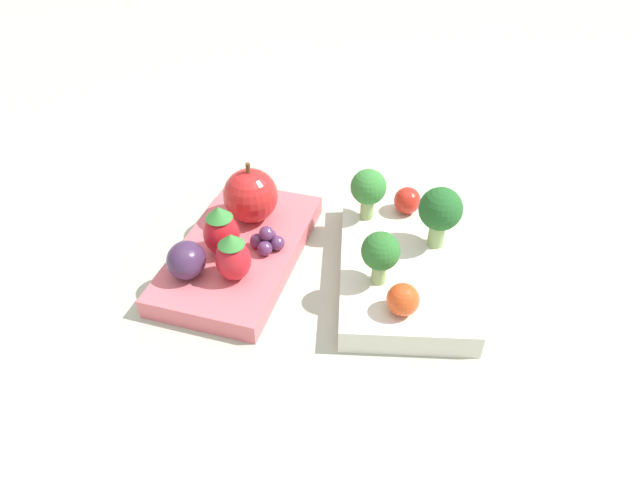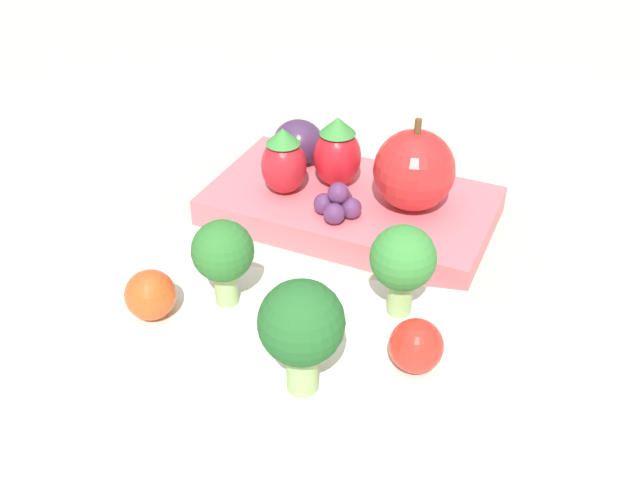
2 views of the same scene
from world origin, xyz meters
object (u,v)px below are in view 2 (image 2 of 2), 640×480
(broccoli_floret_0, at_px, (403,261))
(bento_box_savoury, at_px, (279,355))
(strawberry_0, at_px, (284,162))
(strawberry_1, at_px, (337,153))
(broccoli_floret_2, at_px, (301,326))
(bento_box_fruit, at_px, (351,206))
(cherry_tomato_0, at_px, (150,295))
(cherry_tomato_1, at_px, (416,346))
(plum, at_px, (299,142))
(apple, at_px, (414,170))
(broccoli_floret_1, at_px, (223,254))
(grape_cluster, at_px, (338,203))

(broccoli_floret_0, bearing_deg, bento_box_savoury, 35.83)
(strawberry_0, relative_size, strawberry_1, 0.94)
(broccoli_floret_2, xyz_separation_m, strawberry_1, (0.04, -0.20, -0.02))
(bento_box_fruit, distance_m, cherry_tomato_0, 0.18)
(broccoli_floret_0, distance_m, cherry_tomato_0, 0.14)
(cherry_tomato_1, bearing_deg, strawberry_0, -51.06)
(strawberry_0, distance_m, strawberry_1, 0.04)
(plum, bearing_deg, broccoli_floret_0, 125.30)
(strawberry_0, bearing_deg, plum, -85.69)
(bento_box_savoury, distance_m, apple, 0.16)
(cherry_tomato_1, distance_m, strawberry_0, 0.19)
(broccoli_floret_1, bearing_deg, bento_box_savoury, 150.71)
(broccoli_floret_2, relative_size, strawberry_1, 1.19)
(cherry_tomato_1, bearing_deg, cherry_tomato_0, 0.84)
(cherry_tomato_1, distance_m, plum, 0.23)
(broccoli_floret_2, distance_m, grape_cluster, 0.16)
(broccoli_floret_0, bearing_deg, grape_cluster, -56.42)
(strawberry_1, height_order, grape_cluster, strawberry_1)
(bento_box_savoury, relative_size, plum, 5.54)
(broccoli_floret_1, distance_m, grape_cluster, 0.12)
(grape_cluster, bearing_deg, cherry_tomato_0, 62.40)
(grape_cluster, bearing_deg, cherry_tomato_1, 120.28)
(strawberry_0, relative_size, plum, 1.29)
(bento_box_fruit, relative_size, grape_cluster, 6.16)
(broccoli_floret_1, bearing_deg, strawberry_0, -85.38)
(strawberry_1, bearing_deg, broccoli_floret_2, 100.79)
(bento_box_fruit, xyz_separation_m, cherry_tomato_1, (-0.07, 0.16, 0.03))
(bento_box_savoury, distance_m, strawberry_0, 0.16)
(apple, bearing_deg, broccoli_floret_2, 84.13)
(grape_cluster, bearing_deg, broccoli_floret_2, 99.28)
(cherry_tomato_1, relative_size, plum, 0.72)
(cherry_tomato_0, distance_m, strawberry_0, 0.15)
(plum, bearing_deg, broccoli_floret_2, 108.50)
(bento_box_savoury, distance_m, plum, 0.20)
(grape_cluster, bearing_deg, strawberry_1, -73.39)
(broccoli_floret_1, bearing_deg, strawberry_1, -98.54)
(apple, height_order, strawberry_1, apple)
(bento_box_savoury, xyz_separation_m, cherry_tomato_0, (0.07, 0.00, 0.03))
(strawberry_0, distance_m, plum, 0.04)
(bento_box_fruit, height_order, cherry_tomato_0, cherry_tomato_0)
(bento_box_savoury, bearing_deg, broccoli_floret_1, -29.29)
(bento_box_fruit, height_order, strawberry_1, strawberry_1)
(cherry_tomato_0, distance_m, plum, 0.19)
(broccoli_floret_2, relative_size, apple, 0.96)
(broccoli_floret_0, xyz_separation_m, cherry_tomato_0, (0.13, 0.04, -0.02))
(cherry_tomato_0, xyz_separation_m, grape_cluster, (-0.07, -0.13, -0.01))
(broccoli_floret_2, distance_m, strawberry_0, 0.19)
(broccoli_floret_1, distance_m, apple, 0.16)
(strawberry_1, xyz_separation_m, plum, (0.04, -0.02, -0.01))
(bento_box_fruit, xyz_separation_m, broccoli_floret_0, (-0.06, 0.12, 0.05))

